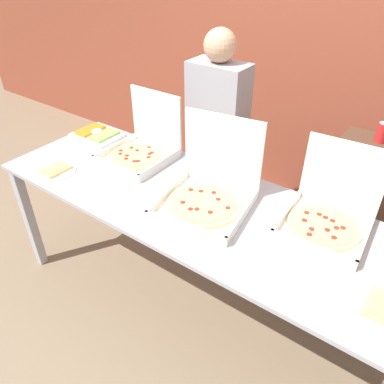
{
  "coord_description": "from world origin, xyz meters",
  "views": [
    {
      "loc": [
        1.0,
        -1.38,
        2.1
      ],
      "look_at": [
        0.0,
        0.0,
        0.92
      ],
      "focal_mm": 35.0,
      "sensor_mm": 36.0,
      "label": 1
    }
  ],
  "objects": [
    {
      "name": "ground_plane",
      "position": [
        0.0,
        0.0,
        0.0
      ],
      "size": [
        16.0,
        16.0,
        0.0
      ],
      "primitive_type": "plane",
      "color": "#847056"
    },
    {
      "name": "pizza_box_far_right",
      "position": [
        0.09,
        0.02,
        0.95
      ],
      "size": [
        0.52,
        0.54,
        0.45
      ],
      "rotation": [
        0.0,
        0.0,
        0.16
      ],
      "color": "silver",
      "rests_on": "buffet_table"
    },
    {
      "name": "paper_plate_front_left",
      "position": [
        -0.87,
        -0.26,
        0.88
      ],
      "size": [
        0.24,
        0.24,
        0.03
      ],
      "color": "white",
      "rests_on": "buffet_table"
    },
    {
      "name": "veggie_tray",
      "position": [
        -1.01,
        0.23,
        0.89
      ],
      "size": [
        0.33,
        0.26,
        0.05
      ],
      "color": "white",
      "rests_on": "buffet_table"
    },
    {
      "name": "soda_can_colored",
      "position": [
        0.72,
        0.97,
        1.11
      ],
      "size": [
        0.07,
        0.07,
        0.12
      ],
      "color": "red",
      "rests_on": "sideboard_podium"
    },
    {
      "name": "sideboard_podium",
      "position": [
        0.82,
        0.83,
        0.52
      ],
      "size": [
        0.62,
        0.55,
        1.04
      ],
      "color": "#4C3323",
      "rests_on": "ground_plane"
    },
    {
      "name": "pizza_box_near_left",
      "position": [
        0.69,
        0.22,
        0.95
      ],
      "size": [
        0.43,
        0.45,
        0.41
      ],
      "rotation": [
        0.0,
        0.0,
        0.06
      ],
      "color": "silver",
      "rests_on": "buffet_table"
    },
    {
      "name": "pizza_box_far_left",
      "position": [
        -0.55,
        0.2,
        0.95
      ],
      "size": [
        0.41,
        0.42,
        0.41
      ],
      "rotation": [
        0.0,
        0.0,
        0.0
      ],
      "color": "silver",
      "rests_on": "buffet_table"
    },
    {
      "name": "brick_wall_behind",
      "position": [
        0.0,
        1.7,
        1.4
      ],
      "size": [
        10.0,
        0.06,
        2.8
      ],
      "color": "brown",
      "rests_on": "ground_plane"
    },
    {
      "name": "paper_plate_front_center",
      "position": [
        1.04,
        -0.17,
        0.88
      ],
      "size": [
        0.21,
        0.21,
        0.03
      ],
      "color": "white",
      "rests_on": "buffet_table"
    },
    {
      "name": "person_guest_cap",
      "position": [
        -0.28,
        0.69,
        0.86
      ],
      "size": [
        0.4,
        0.22,
        1.63
      ],
      "rotation": [
        0.0,
        0.0,
        3.14
      ],
      "color": "#2D2D38",
      "rests_on": "ground_plane"
    },
    {
      "name": "buffet_table",
      "position": [
        0.0,
        0.0,
        0.78
      ],
      "size": [
        2.44,
        0.83,
        0.87
      ],
      "color": "#A8AAB2",
      "rests_on": "ground_plane"
    }
  ]
}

